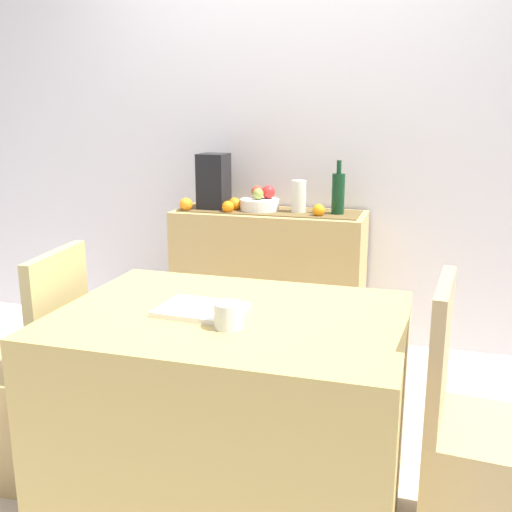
{
  "coord_description": "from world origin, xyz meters",
  "views": [
    {
      "loc": [
        0.8,
        -2.37,
        1.4
      ],
      "look_at": [
        0.0,
        0.34,
        0.7
      ],
      "focal_mm": 41.58,
      "sensor_mm": 36.0,
      "label": 1
    }
  ],
  "objects_px": {
    "sideboard_console": "(269,280)",
    "coffee_maker": "(214,182)",
    "dining_table": "(231,413)",
    "chair_near_window": "(29,407)",
    "wine_bottle": "(338,193)",
    "fruit_bowl": "(260,205)",
    "chair_by_corner": "(485,481)",
    "coffee_cup": "(228,316)",
    "open_book": "(201,310)",
    "ceramic_vase": "(299,197)"
  },
  "relations": [
    {
      "from": "sideboard_console",
      "to": "chair_near_window",
      "type": "distance_m",
      "value": 1.62
    },
    {
      "from": "wine_bottle",
      "to": "open_book",
      "type": "bearing_deg",
      "value": -98.1
    },
    {
      "from": "coffee_maker",
      "to": "coffee_cup",
      "type": "xyz_separation_m",
      "value": [
        0.65,
        -1.65,
        -0.21
      ]
    },
    {
      "from": "dining_table",
      "to": "chair_near_window",
      "type": "height_order",
      "value": "chair_near_window"
    },
    {
      "from": "open_book",
      "to": "chair_near_window",
      "type": "height_order",
      "value": "chair_near_window"
    },
    {
      "from": "ceramic_vase",
      "to": "chair_near_window",
      "type": "relative_size",
      "value": 0.21
    },
    {
      "from": "sideboard_console",
      "to": "coffee_cup",
      "type": "height_order",
      "value": "sideboard_console"
    },
    {
      "from": "ceramic_vase",
      "to": "coffee_cup",
      "type": "xyz_separation_m",
      "value": [
        0.14,
        -1.65,
        -0.14
      ]
    },
    {
      "from": "chair_near_window",
      "to": "coffee_maker",
      "type": "bearing_deg",
      "value": 81.52
    },
    {
      "from": "coffee_maker",
      "to": "open_book",
      "type": "xyz_separation_m",
      "value": [
        0.52,
        -1.54,
        -0.24
      ]
    },
    {
      "from": "sideboard_console",
      "to": "ceramic_vase",
      "type": "distance_m",
      "value": 0.53
    },
    {
      "from": "wine_bottle",
      "to": "ceramic_vase",
      "type": "height_order",
      "value": "wine_bottle"
    },
    {
      "from": "dining_table",
      "to": "coffee_maker",
      "type": "bearing_deg",
      "value": 112.05
    },
    {
      "from": "chair_near_window",
      "to": "fruit_bowl",
      "type": "bearing_deg",
      "value": 71.44
    },
    {
      "from": "coffee_maker",
      "to": "chair_by_corner",
      "type": "bearing_deg",
      "value": -46.17
    },
    {
      "from": "ceramic_vase",
      "to": "chair_by_corner",
      "type": "xyz_separation_m",
      "value": [
        0.94,
        -1.51,
        -0.65
      ]
    },
    {
      "from": "fruit_bowl",
      "to": "dining_table",
      "type": "bearing_deg",
      "value": -77.67
    },
    {
      "from": "sideboard_console",
      "to": "coffee_cup",
      "type": "distance_m",
      "value": 1.72
    },
    {
      "from": "chair_by_corner",
      "to": "wine_bottle",
      "type": "bearing_deg",
      "value": 115.27
    },
    {
      "from": "ceramic_vase",
      "to": "open_book",
      "type": "distance_m",
      "value": 1.55
    },
    {
      "from": "wine_bottle",
      "to": "chair_near_window",
      "type": "height_order",
      "value": "wine_bottle"
    },
    {
      "from": "wine_bottle",
      "to": "coffee_cup",
      "type": "distance_m",
      "value": 1.66
    },
    {
      "from": "wine_bottle",
      "to": "chair_by_corner",
      "type": "xyz_separation_m",
      "value": [
        0.71,
        -1.51,
        -0.68
      ]
    },
    {
      "from": "fruit_bowl",
      "to": "dining_table",
      "type": "xyz_separation_m",
      "value": [
        0.33,
        -1.51,
        -0.49
      ]
    },
    {
      "from": "fruit_bowl",
      "to": "open_book",
      "type": "xyz_separation_m",
      "value": [
        0.24,
        -1.54,
        -0.12
      ]
    },
    {
      "from": "open_book",
      "to": "coffee_cup",
      "type": "height_order",
      "value": "coffee_cup"
    },
    {
      "from": "coffee_maker",
      "to": "ceramic_vase",
      "type": "bearing_deg",
      "value": 0.0
    },
    {
      "from": "sideboard_console",
      "to": "coffee_maker",
      "type": "bearing_deg",
      "value": 180.0
    },
    {
      "from": "fruit_bowl",
      "to": "chair_by_corner",
      "type": "height_order",
      "value": "chair_by_corner"
    },
    {
      "from": "ceramic_vase",
      "to": "open_book",
      "type": "height_order",
      "value": "ceramic_vase"
    },
    {
      "from": "coffee_maker",
      "to": "chair_by_corner",
      "type": "relative_size",
      "value": 0.36
    },
    {
      "from": "fruit_bowl",
      "to": "chair_by_corner",
      "type": "xyz_separation_m",
      "value": [
        1.17,
        -1.51,
        -0.6
      ]
    },
    {
      "from": "dining_table",
      "to": "chair_near_window",
      "type": "distance_m",
      "value": 0.85
    },
    {
      "from": "coffee_maker",
      "to": "coffee_cup",
      "type": "relative_size",
      "value": 3.65
    },
    {
      "from": "fruit_bowl",
      "to": "chair_near_window",
      "type": "distance_m",
      "value": 1.7
    },
    {
      "from": "chair_by_corner",
      "to": "coffee_maker",
      "type": "bearing_deg",
      "value": 133.83
    },
    {
      "from": "sideboard_console",
      "to": "open_book",
      "type": "xyz_separation_m",
      "value": [
        0.18,
        -1.54,
        0.34
      ]
    },
    {
      "from": "dining_table",
      "to": "coffee_cup",
      "type": "xyz_separation_m",
      "value": [
        0.04,
        -0.13,
        0.41
      ]
    },
    {
      "from": "sideboard_console",
      "to": "fruit_bowl",
      "type": "height_order",
      "value": "fruit_bowl"
    },
    {
      "from": "open_book",
      "to": "sideboard_console",
      "type": "bearing_deg",
      "value": 100.76
    },
    {
      "from": "fruit_bowl",
      "to": "wine_bottle",
      "type": "height_order",
      "value": "wine_bottle"
    },
    {
      "from": "sideboard_console",
      "to": "coffee_maker",
      "type": "distance_m",
      "value": 0.67
    },
    {
      "from": "chair_near_window",
      "to": "coffee_cup",
      "type": "bearing_deg",
      "value": -8.77
    },
    {
      "from": "sideboard_console",
      "to": "wine_bottle",
      "type": "height_order",
      "value": "wine_bottle"
    },
    {
      "from": "sideboard_console",
      "to": "coffee_maker",
      "type": "height_order",
      "value": "coffee_maker"
    },
    {
      "from": "sideboard_console",
      "to": "chair_by_corner",
      "type": "relative_size",
      "value": 1.23
    },
    {
      "from": "wine_bottle",
      "to": "coffee_maker",
      "type": "xyz_separation_m",
      "value": [
        -0.74,
        -0.0,
        0.04
      ]
    },
    {
      "from": "ceramic_vase",
      "to": "open_book",
      "type": "xyz_separation_m",
      "value": [
        0.01,
        -1.54,
        -0.17
      ]
    },
    {
      "from": "open_book",
      "to": "chair_by_corner",
      "type": "xyz_separation_m",
      "value": [
        0.93,
        0.02,
        -0.48
      ]
    },
    {
      "from": "coffee_cup",
      "to": "chair_by_corner",
      "type": "height_order",
      "value": "chair_by_corner"
    }
  ]
}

